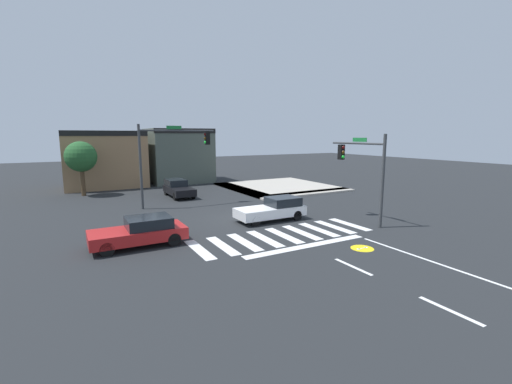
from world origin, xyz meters
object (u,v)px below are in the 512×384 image
(traffic_signal_northwest, at_px, (170,150))
(car_black, at_px, (178,188))
(car_white, at_px, (273,209))
(roadside_tree, at_px, (81,157))
(car_red, at_px, (141,231))
(traffic_signal_southeast, at_px, (362,163))

(traffic_signal_northwest, bearing_deg, car_black, 67.47)
(car_black, bearing_deg, traffic_signal_northwest, -22.53)
(car_black, xyz_separation_m, car_white, (2.72, -11.04, -0.03))
(roadside_tree, bearing_deg, car_white, -57.52)
(car_white, distance_m, roadside_tree, 18.45)
(car_red, bearing_deg, traffic_signal_southeast, 172.10)
(traffic_signal_southeast, xyz_separation_m, car_black, (-7.11, 13.95, -2.84))
(car_black, distance_m, roadside_tree, 8.72)
(traffic_signal_southeast, height_order, car_red, traffic_signal_southeast)
(traffic_signal_northwest, relative_size, car_red, 1.37)
(car_red, xyz_separation_m, roadside_tree, (-1.64, 16.56, 2.67))
(traffic_signal_southeast, bearing_deg, traffic_signal_northwest, 40.46)
(traffic_signal_northwest, distance_m, roadside_tree, 9.86)
(traffic_signal_southeast, relative_size, car_red, 1.21)
(roadside_tree, bearing_deg, car_red, -84.34)
(traffic_signal_southeast, xyz_separation_m, traffic_signal_northwest, (-8.67, 10.17, 0.60))
(roadside_tree, bearing_deg, traffic_signal_northwest, -55.86)
(traffic_signal_northwest, relative_size, car_white, 1.39)
(car_white, bearing_deg, car_red, 8.12)
(traffic_signal_northwest, xyz_separation_m, roadside_tree, (-5.51, 8.13, -0.80))
(car_black, bearing_deg, car_red, -24.01)
(car_black, bearing_deg, car_white, 13.85)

